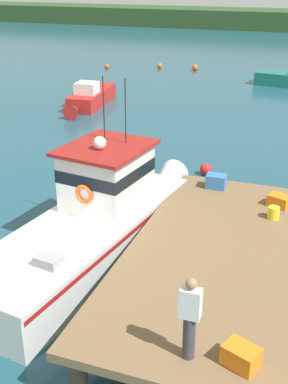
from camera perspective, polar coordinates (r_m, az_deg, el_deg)
name	(u,v)px	position (r m, az deg, el deg)	size (l,w,h in m)	color
ground_plane	(75,264)	(14.13, -7.84, -8.10)	(200.00, 200.00, 0.00)	#1E4C5B
dock	(254,262)	(12.32, 12.32, -7.82)	(6.00, 9.00, 1.20)	#4C3D2D
main_fishing_boat	(96,220)	(14.17, -5.48, -3.17)	(3.69, 9.96, 4.80)	silver
crate_single_far	(241,356)	(9.19, 10.94, -17.82)	(0.60, 0.44, 0.38)	orange
crate_single_by_cleat	(216,181)	(15.75, 8.18, 1.21)	(0.60, 0.44, 0.43)	#3370B2
crate_stack_near_edge	(279,201)	(14.91, 15.10, -0.97)	(0.60, 0.44, 0.33)	orange
bait_bucket	(274,213)	(14.15, 14.48, -2.28)	(0.32, 0.32, 0.34)	yellow
deckhand_by_the_boat	(190,317)	(8.81, 5.22, -13.93)	(0.36, 0.22, 1.63)	#383842
moored_boat_mid_harbor	(90,98)	(30.18, -6.18, 10.59)	(1.97, 5.96, 1.49)	red
mooring_buoy_outer	(107,66)	(42.21, -4.23, 14.05)	(0.37, 0.37, 0.37)	#EA5B19
mooring_buoy_channel_marker	(195,67)	(41.47, 5.82, 13.89)	(0.48, 0.48, 0.48)	#EA5B19
mooring_buoy_spare_mooring	(206,169)	(19.93, 7.02, 2.58)	(0.46, 0.46, 0.46)	red
mooring_buoy_inshore	(160,66)	(42.20, 1.79, 14.12)	(0.40, 0.40, 0.40)	#EA5B19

